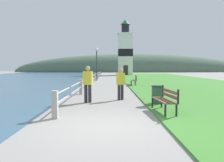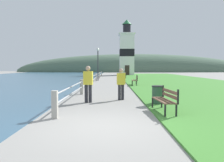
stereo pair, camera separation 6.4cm
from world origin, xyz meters
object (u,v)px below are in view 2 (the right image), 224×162
object	(u,v)px
park_bench_near	(165,98)
trash_bin	(157,95)
park_bench_far	(124,75)
person_by_railing	(87,83)
person_strolling	(120,83)
park_bench_midway	(134,80)
lamp_post	(97,58)
lighthouse	(126,51)

from	to	relation	value
park_bench_near	trash_bin	xyz separation A→B (m)	(0.08, 1.76, -0.11)
park_bench_far	person_by_railing	xyz separation A→B (m)	(-2.97, -21.77, 0.39)
person_strolling	trash_bin	bearing A→B (deg)	-152.77
park_bench_midway	person_by_railing	bearing A→B (deg)	75.08
park_bench_midway	lamp_post	size ratio (longest dim) A/B	0.43
person_strolling	lamp_post	size ratio (longest dim) A/B	0.40
park_bench_midway	park_bench_near	bearing A→B (deg)	93.25
park_bench_midway	park_bench_far	distance (m)	12.46
park_bench_near	lighthouse	xyz separation A→B (m)	(1.09, 37.17, 4.29)
lamp_post	park_bench_midway	bearing A→B (deg)	-61.24
park_bench_far	lamp_post	world-z (taller)	lamp_post
person_strolling	trash_bin	size ratio (longest dim) A/B	1.89
park_bench_midway	lamp_post	xyz separation A→B (m)	(-3.77, 6.88, 2.20)
park_bench_far	trash_bin	bearing A→B (deg)	90.07
park_bench_far	lighthouse	world-z (taller)	lighthouse
trash_bin	lighthouse	bearing A→B (deg)	88.38
trash_bin	lamp_post	world-z (taller)	lamp_post
park_bench_midway	park_bench_far	xyz separation A→B (m)	(-0.22, 12.46, 0.00)
park_bench_midway	person_strolling	distance (m)	8.67
park_bench_far	person_by_railing	bearing A→B (deg)	81.91
lighthouse	park_bench_midway	bearing A→B (deg)	-92.10
lighthouse	lamp_post	world-z (taller)	lighthouse
lighthouse	person_strolling	world-z (taller)	lighthouse
person_strolling	person_by_railing	bearing A→B (deg)	96.72
park_bench_far	park_bench_near	bearing A→B (deg)	89.84
lighthouse	park_bench_near	bearing A→B (deg)	-91.67
park_bench_midway	person_strolling	bearing A→B (deg)	83.18
lighthouse	trash_bin	distance (m)	35.70
park_bench_near	trash_bin	size ratio (longest dim) A/B	1.95
park_bench_far	lamp_post	bearing A→B (deg)	57.22
park_bench_near	trash_bin	bearing A→B (deg)	-97.15
park_bench_far	person_by_railing	world-z (taller)	person_by_railing
park_bench_far	person_strolling	bearing A→B (deg)	85.85
park_bench_midway	lighthouse	world-z (taller)	lighthouse
trash_bin	person_by_railing	bearing A→B (deg)	169.02
park_bench_midway	lighthouse	bearing A→B (deg)	-88.10
person_strolling	lamp_post	distance (m)	15.65
lamp_post	trash_bin	bearing A→B (deg)	-77.57
park_bench_far	person_strolling	world-z (taller)	person_strolling
person_strolling	person_by_railing	distance (m)	1.76
person_strolling	park_bench_near	bearing A→B (deg)	-175.58
park_bench_near	lighthouse	bearing A→B (deg)	-96.16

